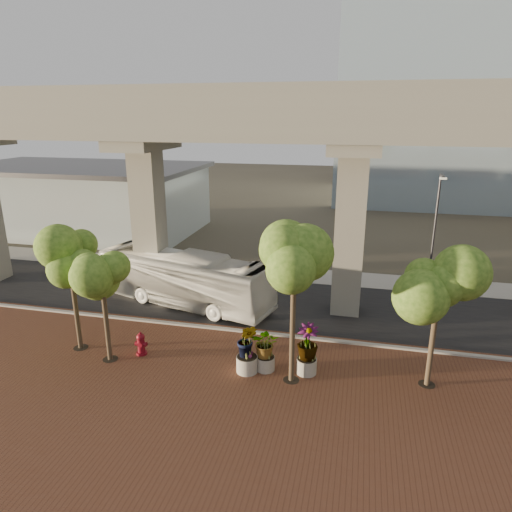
# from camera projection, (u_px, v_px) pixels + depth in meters

# --- Properties ---
(ground) EXTENTS (160.00, 160.00, 0.00)m
(ground) POSITION_uv_depth(u_px,v_px,m) (236.00, 315.00, 25.98)
(ground) COLOR #3B362B
(ground) RESTS_ON ground
(brick_plaza) EXTENTS (70.00, 13.00, 0.06)m
(brick_plaza) POSITION_uv_depth(u_px,v_px,m) (184.00, 396.00, 18.53)
(brick_plaza) COLOR brown
(brick_plaza) RESTS_ON ground
(asphalt_road) EXTENTS (90.00, 8.00, 0.04)m
(asphalt_road) POSITION_uv_depth(u_px,v_px,m) (245.00, 302.00, 27.83)
(asphalt_road) COLOR black
(asphalt_road) RESTS_ON ground
(curb_strip) EXTENTS (70.00, 0.25, 0.16)m
(curb_strip) POSITION_uv_depth(u_px,v_px,m) (226.00, 330.00, 24.09)
(curb_strip) COLOR #9F9B94
(curb_strip) RESTS_ON ground
(far_sidewalk) EXTENTS (90.00, 3.00, 0.06)m
(far_sidewalk) POSITION_uv_depth(u_px,v_px,m) (264.00, 272.00, 32.94)
(far_sidewalk) COLOR #9F9B94
(far_sidewalk) RESTS_ON ground
(transit_viaduct) EXTENTS (72.00, 5.60, 12.40)m
(transit_viaduct) POSITION_uv_depth(u_px,v_px,m) (244.00, 182.00, 25.66)
(transit_viaduct) COLOR gray
(transit_viaduct) RESTS_ON ground
(station_pavilion) EXTENTS (23.00, 13.00, 6.30)m
(station_pavilion) POSITION_uv_depth(u_px,v_px,m) (82.00, 197.00, 44.23)
(station_pavilion) COLOR silver
(station_pavilion) RESTS_ON ground
(transit_bus) EXTENTS (11.65, 5.60, 3.16)m
(transit_bus) POSITION_uv_depth(u_px,v_px,m) (183.00, 279.00, 27.12)
(transit_bus) COLOR silver
(transit_bus) RESTS_ON ground
(fire_hydrant) EXTENTS (0.57, 0.51, 1.14)m
(fire_hydrant) POSITION_uv_depth(u_px,v_px,m) (141.00, 344.00, 21.53)
(fire_hydrant) COLOR maroon
(fire_hydrant) RESTS_ON ground
(planter_front) EXTENTS (1.84, 1.84, 2.02)m
(planter_front) POSITION_uv_depth(u_px,v_px,m) (266.00, 345.00, 20.01)
(planter_front) COLOR gray
(planter_front) RESTS_ON ground
(planter_right) EXTENTS (2.17, 2.17, 2.32)m
(planter_right) POSITION_uv_depth(u_px,v_px,m) (307.00, 344.00, 19.71)
(planter_right) COLOR gray
(planter_right) RESTS_ON ground
(planter_left) EXTENTS (2.10, 2.10, 2.31)m
(planter_left) POSITION_uv_depth(u_px,v_px,m) (247.00, 343.00, 19.82)
(planter_left) COLOR #ACA49B
(planter_left) RESTS_ON ground
(street_tree_far_west) EXTENTS (3.45, 3.45, 5.90)m
(street_tree_far_west) POSITION_uv_depth(u_px,v_px,m) (70.00, 264.00, 21.00)
(street_tree_far_west) COLOR #4E402C
(street_tree_far_west) RESTS_ON ground
(street_tree_near_west) EXTENTS (3.16, 3.16, 5.71)m
(street_tree_near_west) POSITION_uv_depth(u_px,v_px,m) (101.00, 273.00, 19.97)
(street_tree_near_west) COLOR #4E402C
(street_tree_near_west) RESTS_ON ground
(street_tree_near_east) EXTENTS (3.64, 3.64, 6.88)m
(street_tree_near_east) POSITION_uv_depth(u_px,v_px,m) (294.00, 265.00, 18.03)
(street_tree_near_east) COLOR #4E402C
(street_tree_near_east) RESTS_ON ground
(street_tree_far_east) EXTENTS (3.37, 3.37, 6.26)m
(street_tree_far_east) POSITION_uv_depth(u_px,v_px,m) (440.00, 280.00, 17.85)
(street_tree_far_east) COLOR #4E402C
(street_tree_far_east) RESTS_ON ground
(streetlamp_west) EXTENTS (0.38, 1.11, 7.65)m
(streetlamp_west) POSITION_uv_depth(u_px,v_px,m) (143.00, 210.00, 32.23)
(streetlamp_west) COLOR #2D2C31
(streetlamp_west) RESTS_ON ground
(streetlamp_east) EXTENTS (0.37, 1.09, 7.55)m
(streetlamp_east) POSITION_uv_depth(u_px,v_px,m) (435.00, 226.00, 27.92)
(streetlamp_east) COLOR #323237
(streetlamp_east) RESTS_ON ground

